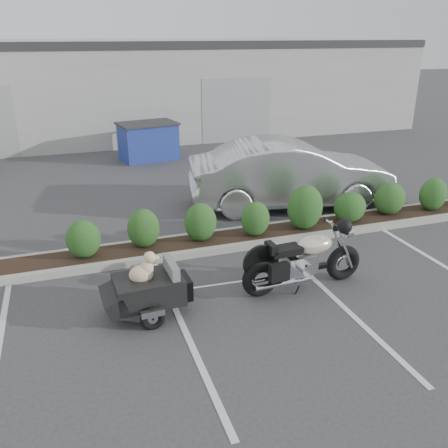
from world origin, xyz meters
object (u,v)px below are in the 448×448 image
object	(u,v)px
motorcycle	(304,261)
sedan	(291,174)
dumpster	(148,141)
pet_trailer	(148,289)

from	to	relation	value
motorcycle	sedan	xyz separation A→B (m)	(1.72, 4.08, 0.32)
motorcycle	sedan	bearing A→B (deg)	64.86
motorcycle	dumpster	world-z (taller)	motorcycle
dumpster	pet_trailer	bearing A→B (deg)	-110.00
pet_trailer	motorcycle	bearing A→B (deg)	-2.76
pet_trailer	dumpster	xyz separation A→B (m)	(1.87, 10.23, 0.20)
pet_trailer	sedan	bearing A→B (deg)	39.72
pet_trailer	dumpster	bearing A→B (deg)	77.34
sedan	dumpster	world-z (taller)	sedan
motorcycle	dumpster	size ratio (longest dim) A/B	1.07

